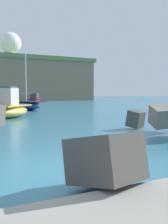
% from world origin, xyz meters
% --- Properties ---
extents(ground_plane, '(400.00, 400.00, 0.00)m').
position_xyz_m(ground_plane, '(0.00, 0.00, 0.00)').
color(ground_plane, '#2D6B84').
extents(breakwater_jetty, '(31.15, 8.51, 2.36)m').
position_xyz_m(breakwater_jetty, '(-0.55, 2.37, 0.87)').
color(breakwater_jetty, '#4C4944').
rests_on(breakwater_jetty, ground).
extents(boat_near_left, '(2.60, 6.35, 6.72)m').
position_xyz_m(boat_near_left, '(5.08, 25.18, 0.60)').
color(boat_near_left, navy).
rests_on(boat_near_left, ground).
extents(boat_mid_right, '(4.83, 6.28, 2.12)m').
position_xyz_m(boat_mid_right, '(10.90, 44.30, 0.68)').
color(boat_mid_right, maroon).
rests_on(boat_mid_right, ground).
extents(boat_far_left, '(4.44, 4.83, 2.46)m').
position_xyz_m(boat_far_left, '(1.30, 15.49, 0.76)').
color(boat_far_left, '#EAC64C').
rests_on(boat_far_left, ground).
extents(radar_dome, '(7.54, 7.54, 10.45)m').
position_xyz_m(radar_dome, '(14.32, 88.51, 19.21)').
color(radar_dome, silver).
rests_on(radar_dome, headland_bluff).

